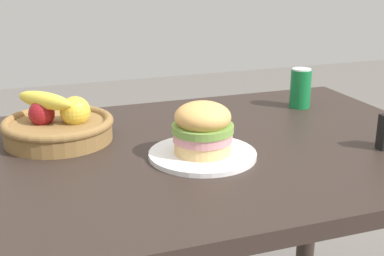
# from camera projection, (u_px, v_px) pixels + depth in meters

# --- Properties ---
(dining_table) EXTENTS (1.40, 0.90, 0.75)m
(dining_table) POSITION_uv_depth(u_px,v_px,m) (187.00, 185.00, 1.36)
(dining_table) COLOR #2D231E
(dining_table) RESTS_ON ground_plane
(plate) EXTENTS (0.26, 0.26, 0.01)m
(plate) POSITION_uv_depth(u_px,v_px,m) (202.00, 154.00, 1.27)
(plate) COLOR white
(plate) RESTS_ON dining_table
(sandwich) EXTENTS (0.15, 0.15, 0.13)m
(sandwich) POSITION_uv_depth(u_px,v_px,m) (203.00, 128.00, 1.25)
(sandwich) COLOR #E5BC75
(sandwich) RESTS_ON plate
(soda_can) EXTENTS (0.07, 0.07, 0.13)m
(soda_can) POSITION_uv_depth(u_px,v_px,m) (300.00, 88.00, 1.67)
(soda_can) COLOR #147238
(soda_can) RESTS_ON dining_table
(fruit_basket) EXTENTS (0.29, 0.29, 0.13)m
(fruit_basket) POSITION_uv_depth(u_px,v_px,m) (58.00, 125.00, 1.37)
(fruit_basket) COLOR olive
(fruit_basket) RESTS_ON dining_table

